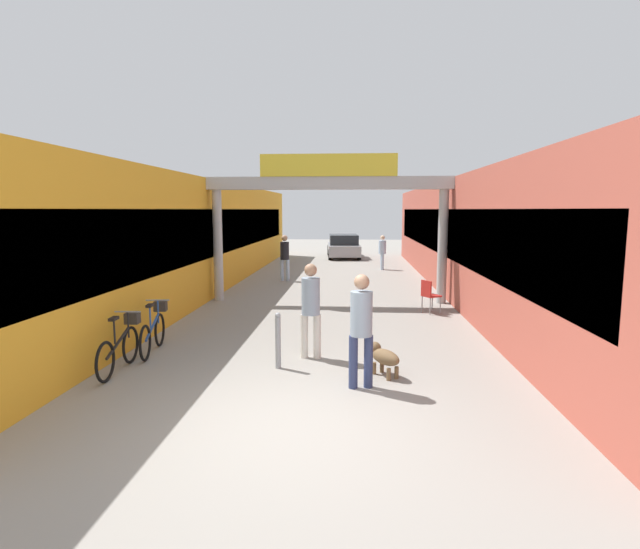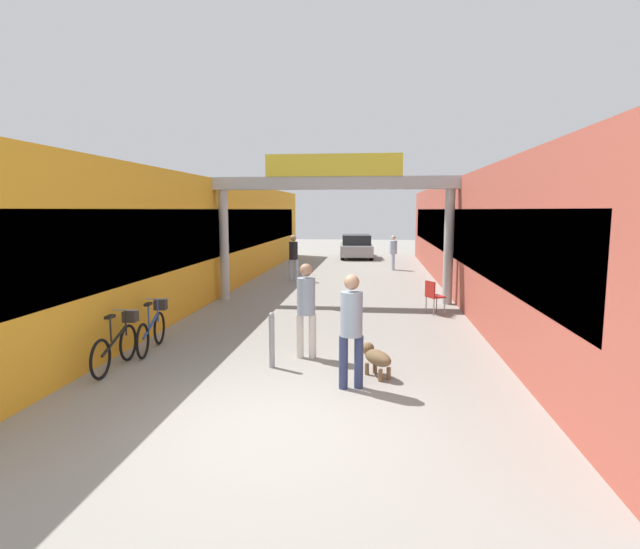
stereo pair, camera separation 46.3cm
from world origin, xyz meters
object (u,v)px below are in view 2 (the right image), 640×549
(pedestrian_companion, at_px, (306,304))
(bicycle_blue_second, at_px, (153,328))
(pedestrian_carrying_crate, at_px, (293,254))
(pedestrian_with_dog, at_px, (351,323))
(dog_on_leash, at_px, (376,357))
(pedestrian_elderly_walking, at_px, (393,250))
(bicycle_black_nearest, at_px, (118,343))
(cafe_chair_red_nearer, at_px, (433,294))
(parked_car_silver, at_px, (356,247))
(bollard_post_metal, at_px, (272,340))

(pedestrian_companion, relative_size, bicycle_blue_second, 1.05)
(pedestrian_carrying_crate, bearing_deg, pedestrian_with_dog, -76.38)
(pedestrian_companion, relative_size, pedestrian_carrying_crate, 1.00)
(pedestrian_with_dog, bearing_deg, dog_on_leash, 57.89)
(pedestrian_companion, distance_m, pedestrian_elderly_walking, 14.14)
(bicycle_black_nearest, height_order, cafe_chair_red_nearer, bicycle_black_nearest)
(pedestrian_carrying_crate, distance_m, pedestrian_elderly_walking, 5.61)
(pedestrian_with_dog, bearing_deg, parked_car_silver, 92.00)
(pedestrian_elderly_walking, xyz_separation_m, cafe_chair_red_nearer, (0.71, -9.76, -0.36))
(bicycle_black_nearest, xyz_separation_m, bollard_post_metal, (2.68, 0.29, 0.07))
(pedestrian_elderly_walking, relative_size, cafe_chair_red_nearer, 1.78)
(pedestrian_carrying_crate, xyz_separation_m, cafe_chair_red_nearer, (4.68, -5.81, -0.49))
(bicycle_blue_second, bearing_deg, pedestrian_with_dog, -23.49)
(dog_on_leash, xyz_separation_m, cafe_chair_red_nearer, (1.50, 5.14, 0.21))
(pedestrian_companion, xyz_separation_m, pedestrian_carrying_crate, (-1.89, 10.03, 0.00))
(pedestrian_elderly_walking, bearing_deg, bollard_post_metal, -100.08)
(pedestrian_elderly_walking, distance_m, cafe_chair_red_nearer, 9.79)
(pedestrian_companion, distance_m, bollard_post_metal, 0.98)
(pedestrian_carrying_crate, relative_size, bicycle_blue_second, 1.06)
(bicycle_black_nearest, bearing_deg, pedestrian_with_dog, -8.14)
(pedestrian_with_dog, distance_m, bollard_post_metal, 1.76)
(bollard_post_metal, bearing_deg, cafe_chair_red_nearer, 55.80)
(parked_car_silver, bearing_deg, pedestrian_elderly_walking, -71.35)
(dog_on_leash, bearing_deg, parked_car_silver, 93.11)
(pedestrian_elderly_walking, height_order, cafe_chair_red_nearer, pedestrian_elderly_walking)
(dog_on_leash, bearing_deg, pedestrian_with_dog, -122.11)
(pedestrian_companion, relative_size, dog_on_leash, 2.48)
(pedestrian_carrying_crate, relative_size, pedestrian_elderly_walking, 1.13)
(bicycle_black_nearest, height_order, bollard_post_metal, bollard_post_metal)
(pedestrian_companion, relative_size, cafe_chair_red_nearer, 1.99)
(pedestrian_carrying_crate, height_order, bicycle_black_nearest, pedestrian_carrying_crate)
(dog_on_leash, xyz_separation_m, parked_car_silver, (-1.12, 20.57, 0.32))
(bicycle_black_nearest, bearing_deg, bicycle_blue_second, 84.28)
(dog_on_leash, relative_size, bicycle_blue_second, 0.43)
(parked_car_silver, bearing_deg, bicycle_blue_second, -99.51)
(pedestrian_carrying_crate, bearing_deg, pedestrian_companion, -79.34)
(pedestrian_elderly_walking, relative_size, bicycle_black_nearest, 0.94)
(dog_on_leash, distance_m, bollard_post_metal, 1.84)
(pedestrian_with_dog, relative_size, pedestrian_carrying_crate, 1.00)
(pedestrian_with_dog, height_order, bicycle_blue_second, pedestrian_with_dog)
(pedestrian_carrying_crate, distance_m, dog_on_leash, 11.42)
(cafe_chair_red_nearer, bearing_deg, pedestrian_carrying_crate, 128.87)
(bicycle_black_nearest, relative_size, parked_car_silver, 0.41)
(bicycle_blue_second, distance_m, bollard_post_metal, 2.71)
(pedestrian_carrying_crate, xyz_separation_m, dog_on_leash, (3.18, -10.95, -0.70))
(pedestrian_carrying_crate, bearing_deg, parked_car_silver, 77.90)
(pedestrian_elderly_walking, distance_m, dog_on_leash, 14.93)
(pedestrian_carrying_crate, bearing_deg, bollard_post_metal, -82.68)
(bollard_post_metal, bearing_deg, pedestrian_elderly_walking, 79.92)
(pedestrian_with_dog, relative_size, parked_car_silver, 0.43)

